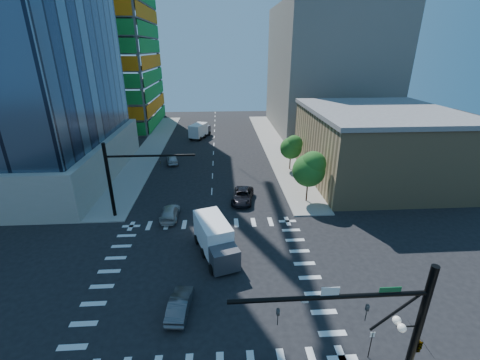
{
  "coord_description": "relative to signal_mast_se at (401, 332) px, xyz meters",
  "views": [
    {
      "loc": [
        1.37,
        -23.44,
        18.78
      ],
      "look_at": [
        3.37,
        8.0,
        5.78
      ],
      "focal_mm": 24.0,
      "sensor_mm": 36.0,
      "label": 1
    }
  ],
  "objects": [
    {
      "name": "sidewalk_nw",
      "position": [
        -23.1,
        51.5,
        -4.93
      ],
      "size": [
        5.0,
        60.0,
        0.15
      ],
      "primitive_type": "cube",
      "color": "gray",
      "rests_on": "ground"
    },
    {
      "name": "sidewalk_ne",
      "position": [
        1.9,
        51.5,
        -4.93
      ],
      "size": [
        5.0,
        60.0,
        0.15
      ],
      "primitive_type": "cube",
      "color": "gray",
      "rests_on": "ground"
    },
    {
      "name": "car_sb_mid",
      "position": [
        -17.72,
        41.94,
        -4.22
      ],
      "size": [
        2.7,
        4.89,
        1.58
      ],
      "primitive_type": "imported",
      "rotation": [
        0.0,
        0.0,
        3.33
      ],
      "color": "#A9ACB1",
      "rests_on": "ground"
    },
    {
      "name": "signal_mast_nw",
      "position": [
        -20.6,
        23.0,
        0.49
      ],
      "size": [
        10.2,
        0.4,
        9.0
      ],
      "color": "black",
      "rests_on": "sidewalk_nw"
    },
    {
      "name": "box_truck_far",
      "position": [
        -13.66,
        59.34,
        -3.57
      ],
      "size": [
        4.75,
        6.72,
        3.25
      ],
      "rotation": [
        0.0,
        0.0,
        2.76
      ],
      "color": "black",
      "rests_on": "ground"
    },
    {
      "name": "tree_south",
      "position": [
        2.03,
        25.4,
        -0.32
      ],
      "size": [
        4.16,
        4.16,
        6.82
      ],
      "color": "#382316",
      "rests_on": "sidewalk_ne"
    },
    {
      "name": "road_markings",
      "position": [
        -10.6,
        11.5,
        -5.0
      ],
      "size": [
        20.0,
        20.0,
        0.01
      ],
      "primitive_type": "cube",
      "color": "silver",
      "rests_on": "ground"
    },
    {
      "name": "tree_north",
      "position": [
        2.33,
        37.4,
        -1.02
      ],
      "size": [
        3.54,
        3.52,
        5.78
      ],
      "color": "#382316",
      "rests_on": "sidewalk_ne"
    },
    {
      "name": "ground",
      "position": [
        -10.6,
        11.5,
        -5.01
      ],
      "size": [
        160.0,
        160.0,
        0.0
      ],
      "primitive_type": "plane",
      "color": "black",
      "rests_on": "ground"
    },
    {
      "name": "no_parking_sign",
      "position": [
        0.1,
        2.5,
        -3.63
      ],
      "size": [
        0.3,
        0.06,
        2.2
      ],
      "color": "black",
      "rests_on": "ground"
    },
    {
      "name": "signal_mast_se",
      "position": [
        0.0,
        0.0,
        0.0
      ],
      "size": [
        10.51,
        2.48,
        9.0
      ],
      "color": "black",
      "rests_on": "sidewalk_se"
    },
    {
      "name": "car_nb_far",
      "position": [
        -6.46,
        26.14,
        -4.24
      ],
      "size": [
        3.48,
        5.9,
        1.54
      ],
      "primitive_type": "imported",
      "rotation": [
        0.0,
        0.0,
        -0.18
      ],
      "color": "black",
      "rests_on": "ground"
    },
    {
      "name": "bg_building_ne",
      "position": [
        16.4,
        66.5,
        8.99
      ],
      "size": [
        24.0,
        30.0,
        28.0
      ],
      "primitive_type": "cube",
      "color": "slate",
      "rests_on": "ground"
    },
    {
      "name": "box_truck_near",
      "position": [
        -9.86,
        14.27,
        -3.5
      ],
      "size": [
        4.64,
        7.05,
        3.42
      ],
      "rotation": [
        0.0,
        0.0,
        0.31
      ],
      "color": "black",
      "rests_on": "ground"
    },
    {
      "name": "car_sb_near",
      "position": [
        -15.4,
        22.18,
        -4.31
      ],
      "size": [
        1.99,
        4.82,
        1.4
      ],
      "primitive_type": "imported",
      "rotation": [
        0.0,
        0.0,
        3.13
      ],
      "color": "#B2B2B2",
      "rests_on": "ground"
    },
    {
      "name": "car_sb_cross",
      "position": [
        -12.6,
        7.26,
        -4.31
      ],
      "size": [
        1.9,
        4.36,
        1.39
      ],
      "primitive_type": "imported",
      "rotation": [
        0.0,
        0.0,
        3.04
      ],
      "color": "#49494E",
      "rests_on": "ground"
    },
    {
      "name": "construction_building",
      "position": [
        -38.02,
        73.43,
        19.6
      ],
      "size": [
        25.16,
        34.5,
        70.6
      ],
      "color": "slate",
      "rests_on": "ground"
    },
    {
      "name": "commercial_building",
      "position": [
        14.4,
        33.5,
        0.31
      ],
      "size": [
        20.5,
        22.5,
        10.6
      ],
      "color": "#9C845A",
      "rests_on": "ground"
    }
  ]
}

